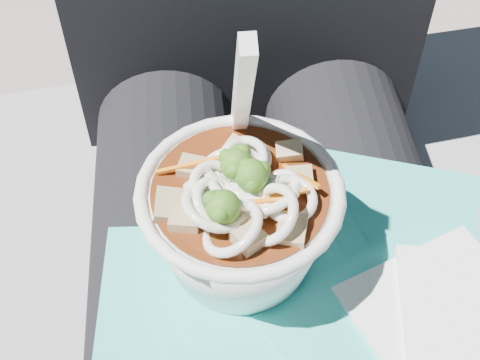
{
  "coord_description": "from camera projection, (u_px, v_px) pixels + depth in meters",
  "views": [
    {
      "loc": [
        -0.06,
        -0.27,
        1.05
      ],
      "look_at": [
        -0.03,
        0.0,
        0.72
      ],
      "focal_mm": 50.0,
      "sensor_mm": 36.0,
      "label": 1
    }
  ],
  "objects": [
    {
      "name": "udon_bowl",
      "position": [
        240.0,
        214.0,
        0.45
      ],
      "size": [
        0.17,
        0.17,
        0.19
      ],
      "color": "white",
      "rests_on": "plastic_bag"
    },
    {
      "name": "napkins",
      "position": [
        465.0,
        320.0,
        0.45
      ],
      "size": [
        0.16,
        0.15,
        0.01
      ],
      "color": "white",
      "rests_on": "plastic_bag"
    },
    {
      "name": "person_body",
      "position": [
        265.0,
        209.0,
        0.6
      ],
      "size": [
        0.34,
        0.94,
        1.02
      ],
      "color": "black",
      "rests_on": "ground"
    },
    {
      "name": "plastic_bag",
      "position": [
        301.0,
        293.0,
        0.48
      ],
      "size": [
        0.31,
        0.28,
        0.01
      ],
      "color": "#2FC3B9",
      "rests_on": "lap"
    },
    {
      "name": "stone_ledge",
      "position": [
        253.0,
        324.0,
        0.89
      ],
      "size": [
        1.05,
        0.62,
        0.48
      ],
      "primitive_type": "cube",
      "rotation": [
        0.0,
        0.0,
        0.12
      ],
      "color": "gray",
      "rests_on": "ground"
    },
    {
      "name": "lap",
      "position": [
        277.0,
        311.0,
        0.56
      ],
      "size": [
        0.31,
        0.48,
        0.14
      ],
      "color": "black",
      "rests_on": "stone_ledge"
    }
  ]
}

